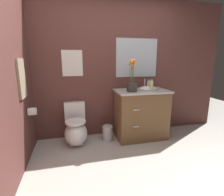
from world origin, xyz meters
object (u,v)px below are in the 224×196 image
(trash_bin, at_px, (108,133))
(toilet_paper_roll, at_px, (32,111))
(flower_vase, at_px, (132,82))
(soap_bottle, at_px, (149,85))
(wall_poster, at_px, (72,63))
(wall_mirror, at_px, (137,58))
(vanity_cabinet, at_px, (141,113))
(lotion_bottle, at_px, (151,86))
(hanging_towel, at_px, (22,79))
(toilet, at_px, (76,130))

(trash_bin, bearing_deg, toilet_paper_roll, -171.05)
(flower_vase, height_order, soap_bottle, flower_vase)
(wall_poster, xyz_separation_m, wall_mirror, (1.18, 0.00, 0.09))
(vanity_cabinet, height_order, wall_poster, wall_poster)
(flower_vase, bearing_deg, trash_bin, 164.71)
(vanity_cabinet, xyz_separation_m, lotion_bottle, (0.12, -0.11, 0.52))
(vanity_cabinet, xyz_separation_m, wall_poster, (-1.18, 0.29, 0.90))
(flower_vase, distance_m, hanging_towel, 1.64)
(trash_bin, bearing_deg, soap_bottle, 7.13)
(toilet, xyz_separation_m, toilet_paper_roll, (-0.61, -0.20, 0.44))
(flower_vase, relative_size, soap_bottle, 3.27)
(vanity_cabinet, xyz_separation_m, toilet_paper_roll, (-1.79, -0.17, 0.22))
(hanging_towel, bearing_deg, flower_vase, 7.84)
(wall_mirror, bearing_deg, toilet_paper_roll, -165.48)
(lotion_bottle, xyz_separation_m, wall_poster, (-1.30, 0.40, 0.38))
(vanity_cabinet, distance_m, wall_mirror, 1.03)
(flower_vase, xyz_separation_m, lotion_bottle, (0.35, -0.01, -0.08))
(vanity_cabinet, relative_size, wall_mirror, 1.34)
(flower_vase, relative_size, wall_poster, 1.22)
(trash_bin, distance_m, hanging_towel, 1.64)
(wall_mirror, xyz_separation_m, hanging_towel, (-1.85, -0.61, -0.27))
(flower_vase, distance_m, soap_bottle, 0.47)
(toilet, distance_m, toilet_paper_roll, 0.78)
(lotion_bottle, xyz_separation_m, wall_mirror, (-0.13, 0.40, 0.47))
(wall_poster, bearing_deg, vanity_cabinet, -13.98)
(toilet, height_order, flower_vase, flower_vase)
(toilet_paper_roll, bearing_deg, hanging_towel, -110.37)
(toilet, height_order, wall_mirror, wall_mirror)
(toilet, xyz_separation_m, soap_bottle, (1.36, 0.09, 0.72))
(vanity_cabinet, height_order, flower_vase, flower_vase)
(lotion_bottle, distance_m, hanging_towel, 1.99)
(wall_poster, bearing_deg, soap_bottle, -7.52)
(lotion_bottle, bearing_deg, wall_poster, 162.89)
(lotion_bottle, bearing_deg, toilet, 174.15)
(toilet_paper_roll, bearing_deg, wall_mirror, 14.52)
(flower_vase, distance_m, wall_mirror, 0.59)
(wall_mirror, bearing_deg, vanity_cabinet, -89.49)
(lotion_bottle, height_order, toilet_paper_roll, lotion_bottle)
(vanity_cabinet, bearing_deg, wall_poster, 166.02)
(soap_bottle, height_order, lotion_bottle, lotion_bottle)
(toilet, xyz_separation_m, wall_mirror, (1.18, 0.27, 1.21))
(wall_mirror, bearing_deg, hanging_towel, -161.66)
(soap_bottle, relative_size, lotion_bottle, 0.85)
(lotion_bottle, bearing_deg, soap_bottle, 75.81)
(lotion_bottle, bearing_deg, wall_mirror, 107.34)
(vanity_cabinet, relative_size, trash_bin, 3.94)
(vanity_cabinet, bearing_deg, soap_bottle, 32.64)
(vanity_cabinet, height_order, soap_bottle, vanity_cabinet)
(toilet, distance_m, hanging_towel, 1.20)
(vanity_cabinet, bearing_deg, wall_mirror, 90.51)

